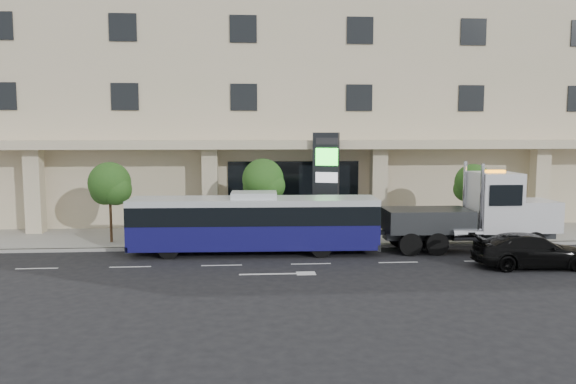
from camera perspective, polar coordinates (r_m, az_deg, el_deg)
The scene contains 11 objects.
ground at distance 26.93m, azimuth 1.97°, elevation -6.58°, with size 120.00×120.00×0.00m, color black.
sidewalk at distance 31.79m, azimuth 1.01°, elevation -4.49°, with size 120.00×6.00×0.15m, color gray.
curb at distance 28.86m, azimuth 1.55°, elevation -5.57°, with size 120.00×0.30×0.15m, color gray.
convention_center at distance 41.85m, azimuth -0.28°, elevation 11.65°, with size 60.00×17.60×20.00m.
tree_left at distance 30.69m, azimuth -17.62°, elevation 0.58°, with size 2.27×2.20×4.22m.
tree_mid at distance 29.85m, azimuth -2.51°, elevation 0.99°, with size 2.28×2.20×4.38m.
tree_right at distance 32.31m, azimuth 18.33°, elevation 0.68°, with size 2.10×2.00×4.04m.
city_bus at distance 27.39m, azimuth -3.47°, elevation -3.09°, with size 12.03×2.86×3.03m.
tow_truck at distance 29.62m, azimuth 18.65°, elevation -2.16°, with size 9.70×2.55×4.42m.
black_sedan at distance 26.92m, azimuth 23.53°, elevation -5.48°, with size 2.07×5.10×1.48m, color black.
signage_pylon at distance 31.55m, azimuth 3.87°, elevation 0.91°, with size 1.51×0.97×5.75m.
Camera 1 is at (-2.83, -26.13, 5.88)m, focal length 35.00 mm.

